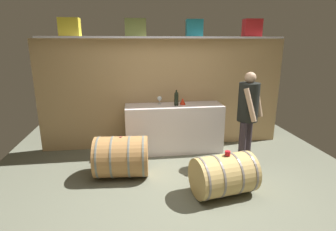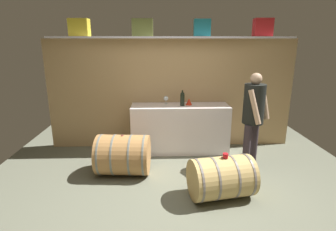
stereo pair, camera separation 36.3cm
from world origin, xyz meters
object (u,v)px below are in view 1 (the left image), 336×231
object	(u,v)px
wine_glass	(160,99)
wine_barrel_far	(122,157)
toolcase_olive	(135,28)
wine_barrel_near	(224,175)
red_funnel	(183,101)
tasting_cup	(228,153)
work_cabinet	(174,128)
toolcase_teal	(194,28)
toolcase_red	(252,28)
toolcase_yellow	(70,27)
winemaker_pouring	(248,109)
wine_bottle_dark	(176,98)

from	to	relation	value
wine_glass	wine_barrel_far	distance (m)	1.38
toolcase_olive	wine_barrel_near	distance (m)	2.83
red_funnel	tasting_cup	distance (m)	1.67
wine_glass	work_cabinet	bearing A→B (deg)	-23.69
toolcase_olive	wine_glass	size ratio (longest dim) A/B	2.37
toolcase_teal	toolcase_red	distance (m)	1.07
toolcase_teal	wine_glass	distance (m)	1.39
toolcase_olive	wine_glass	bearing A→B (deg)	-8.85
wine_glass	red_funnel	world-z (taller)	wine_glass
wine_barrel_near	toolcase_teal	bearing A→B (deg)	80.67
wine_barrel_far	toolcase_teal	bearing A→B (deg)	42.61
wine_glass	wine_barrel_far	size ratio (longest dim) A/B	0.18
toolcase_yellow	wine_barrel_far	size ratio (longest dim) A/B	0.40
wine_glass	toolcase_olive	bearing A→B (deg)	171.22
wine_barrel_far	toolcase_olive	bearing A→B (deg)	78.76
wine_glass	toolcase_red	bearing A→B (deg)	2.07
toolcase_teal	winemaker_pouring	xyz separation A→B (m)	(0.71, -0.88, -1.28)
toolcase_teal	wine_glass	bearing A→B (deg)	-170.31
toolcase_red	tasting_cup	xyz separation A→B (m)	(-1.00, -1.75, -1.64)
wine_bottle_dark	red_funnel	xyz separation A→B (m)	(0.13, 0.05, -0.07)
wine_barrel_near	wine_bottle_dark	bearing A→B (deg)	93.24
toolcase_yellow	red_funnel	world-z (taller)	toolcase_yellow
wine_bottle_dark	winemaker_pouring	xyz separation A→B (m)	(1.06, -0.68, -0.07)
toolcase_yellow	wine_glass	xyz separation A→B (m)	(1.48, -0.06, -1.24)
toolcase_teal	wine_barrel_far	bearing A→B (deg)	-137.43
toolcase_yellow	toolcase_teal	world-z (taller)	toolcase_yellow
wine_glass	winemaker_pouring	distance (m)	1.58
toolcase_teal	wine_glass	xyz separation A→B (m)	(-0.63, -0.06, -1.24)
work_cabinet	tasting_cup	bearing A→B (deg)	-73.87
toolcase_yellow	toolcase_olive	bearing A→B (deg)	2.36
toolcase_red	wine_bottle_dark	size ratio (longest dim) A/B	1.12
winemaker_pouring	toolcase_olive	bearing A→B (deg)	-73.37
toolcase_yellow	toolcase_teal	distance (m)	2.12
tasting_cup	winemaker_pouring	distance (m)	1.13
wine_glass	wine_barrel_near	bearing A→B (deg)	-68.19
toolcase_yellow	toolcase_red	xyz separation A→B (m)	(3.19, 0.00, 0.01)
toolcase_yellow	wine_bottle_dark	size ratio (longest dim) A/B	1.19
toolcase_yellow	toolcase_teal	bearing A→B (deg)	2.36
toolcase_olive	toolcase_yellow	bearing A→B (deg)	179.93
toolcase_olive	work_cabinet	world-z (taller)	toolcase_olive
toolcase_teal	tasting_cup	xyz separation A→B (m)	(0.08, -1.75, -1.64)
work_cabinet	winemaker_pouring	world-z (taller)	winemaker_pouring
toolcase_olive	tasting_cup	world-z (taller)	toolcase_olive
toolcase_red	wine_barrel_near	xyz separation A→B (m)	(-1.03, -1.75, -1.95)
toolcase_red	wine_bottle_dark	distance (m)	1.88
toolcase_red	red_funnel	size ratio (longest dim) A/B	2.60
toolcase_yellow	toolcase_red	size ratio (longest dim) A/B	1.06
toolcase_olive	work_cabinet	xyz separation A→B (m)	(0.65, -0.17, -1.78)
toolcase_teal	winemaker_pouring	size ratio (longest dim) A/B	0.19
wine_barrel_far	tasting_cup	distance (m)	1.59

